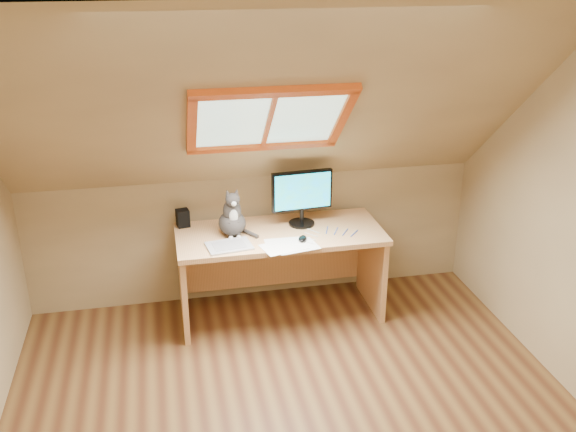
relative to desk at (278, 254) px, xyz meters
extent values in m
cube|color=tan|center=(-0.13, 0.30, 0.02)|extent=(3.50, 0.02, 1.00)
cube|color=silver|center=(-0.13, -2.22, 1.92)|extent=(3.50, 1.95, 0.02)
cube|color=tan|center=(-0.13, -0.47, 1.22)|extent=(3.50, 1.56, 1.41)
cube|color=#B2E0CC|center=(-0.13, -0.39, 1.15)|extent=(0.90, 0.53, 0.48)
cube|color=#D85B14|center=(-0.13, -0.39, 1.15)|extent=(1.02, 0.64, 0.59)
cube|color=tan|center=(0.00, -0.07, 0.20)|extent=(1.52, 0.66, 0.04)
cube|color=tan|center=(-0.73, -0.07, -0.15)|extent=(0.04, 0.60, 0.65)
cube|color=tan|center=(0.73, -0.07, -0.15)|extent=(0.04, 0.60, 0.65)
cube|color=tan|center=(0.00, 0.24, -0.15)|extent=(1.42, 0.03, 0.46)
cylinder|color=black|center=(0.19, 0.03, 0.23)|extent=(0.19, 0.19, 0.02)
cylinder|color=black|center=(0.19, 0.03, 0.29)|extent=(0.03, 0.03, 0.11)
cube|color=black|center=(0.19, 0.03, 0.49)|extent=(0.46, 0.07, 0.30)
cube|color=#0061BF|center=(0.19, 0.01, 0.49)|extent=(0.42, 0.04, 0.27)
ellipsoid|color=#3E3937|center=(-0.35, -0.03, 0.30)|extent=(0.21, 0.25, 0.17)
ellipsoid|color=#3E3937|center=(-0.34, -0.05, 0.40)|extent=(0.14, 0.14, 0.18)
ellipsoid|color=silver|center=(-0.34, -0.11, 0.38)|extent=(0.07, 0.04, 0.11)
ellipsoid|color=#3E3937|center=(-0.34, -0.09, 0.51)|extent=(0.11, 0.10, 0.10)
sphere|color=silver|center=(-0.34, -0.13, 0.49)|extent=(0.04, 0.04, 0.04)
cone|color=#3E3937|center=(-0.38, -0.07, 0.55)|extent=(0.05, 0.05, 0.06)
cone|color=#3E3937|center=(-0.31, -0.07, 0.55)|extent=(0.05, 0.05, 0.06)
cube|color=black|center=(-0.69, 0.18, 0.28)|extent=(0.11, 0.11, 0.13)
cube|color=#B2B2B7|center=(-0.40, -0.25, 0.22)|extent=(0.33, 0.26, 0.01)
ellipsoid|color=black|center=(0.13, -0.26, 0.23)|extent=(0.09, 0.12, 0.03)
cube|color=white|center=(-0.01, -0.33, 0.22)|extent=(0.33, 0.27, 0.00)
cube|color=white|center=(-0.01, -0.33, 0.22)|extent=(0.32, 0.24, 0.00)
cube|color=white|center=(-0.01, -0.33, 0.22)|extent=(0.35, 0.30, 0.00)
camera|label=1|loc=(-0.82, -4.30, 2.13)|focal=40.00mm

